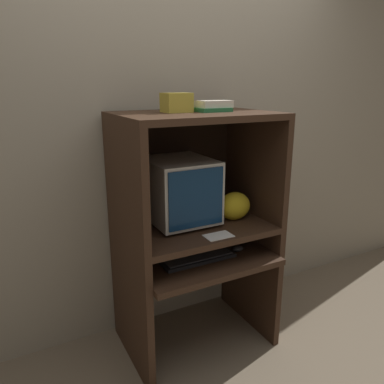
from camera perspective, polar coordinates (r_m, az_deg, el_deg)
The scene contains 12 objects.
ground_plane at distance 2.47m, azimuth 4.26°, elevation -25.12°, with size 12.00×12.00×0.00m, color #756651.
wall_back at distance 2.49m, azimuth -3.66°, elevation 8.52°, with size 6.00×0.06×2.60m.
desk_base at distance 2.43m, azimuth 0.94°, elevation -14.16°, with size 0.90×0.68×0.64m.
desk_monitor_shelf at distance 2.30m, azimuth 0.47°, elevation -5.73°, with size 0.90×0.63×0.18m.
hutch_upper at distance 2.20m, azimuth 0.07°, elevation 6.06°, with size 0.90×0.63×0.66m.
crt_monitor at distance 2.25m, azimuth -1.96°, elevation 0.32°, with size 0.37×0.44×0.39m.
keyboard at distance 2.22m, azimuth 0.90°, elevation -10.00°, with size 0.45×0.15×0.03m.
mouse at distance 2.35m, azimuth 7.01°, elevation -8.55°, with size 0.07×0.05×0.03m.
snack_bag at distance 2.34m, azimuth 6.47°, elevation -2.12°, with size 0.21×0.16×0.17m.
book_stack at distance 2.19m, azimuth 3.25°, elevation 12.92°, with size 0.21×0.15×0.06m.
paper_card at distance 2.10m, azimuth 4.05°, elevation -6.68°, with size 0.16×0.10×0.00m.
storage_box at distance 2.13m, azimuth -2.37°, elevation 13.45°, with size 0.15×0.13×0.11m.
Camera 1 is at (-1.02, -1.56, 1.63)m, focal length 35.00 mm.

